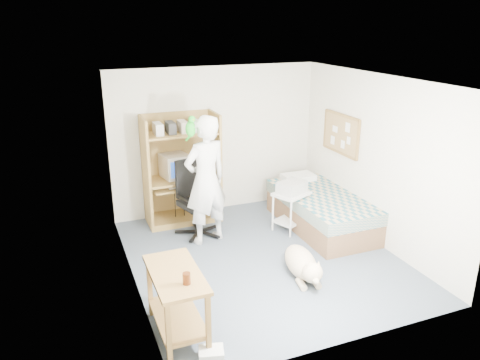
{
  "coord_description": "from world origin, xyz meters",
  "views": [
    {
      "loc": [
        -2.5,
        -5.39,
        3.24
      ],
      "look_at": [
        -0.17,
        0.45,
        1.05
      ],
      "focal_mm": 35.0,
      "sensor_mm": 36.0,
      "label": 1
    }
  ],
  "objects_px": {
    "person": "(206,180)",
    "printer_cart": "(291,205)",
    "computer_hutch": "(181,173)",
    "bed": "(321,210)",
    "side_desk": "(177,294)",
    "dog": "(302,264)",
    "office_chair": "(196,208)"
  },
  "relations": [
    {
      "from": "person",
      "to": "printer_cart",
      "type": "height_order",
      "value": "person"
    },
    {
      "from": "computer_hutch",
      "to": "bed",
      "type": "relative_size",
      "value": 0.89
    },
    {
      "from": "computer_hutch",
      "to": "side_desk",
      "type": "distance_m",
      "value": 3.08
    },
    {
      "from": "person",
      "to": "dog",
      "type": "height_order",
      "value": "person"
    },
    {
      "from": "bed",
      "to": "person",
      "type": "xyz_separation_m",
      "value": [
        -1.86,
        0.21,
        0.69
      ]
    },
    {
      "from": "side_desk",
      "to": "dog",
      "type": "height_order",
      "value": "side_desk"
    },
    {
      "from": "computer_hutch",
      "to": "office_chair",
      "type": "bearing_deg",
      "value": -83.56
    },
    {
      "from": "bed",
      "to": "side_desk",
      "type": "height_order",
      "value": "side_desk"
    },
    {
      "from": "bed",
      "to": "person",
      "type": "height_order",
      "value": "person"
    },
    {
      "from": "office_chair",
      "to": "dog",
      "type": "distance_m",
      "value": 2.01
    },
    {
      "from": "computer_hutch",
      "to": "person",
      "type": "bearing_deg",
      "value": -81.52
    },
    {
      "from": "side_desk",
      "to": "office_chair",
      "type": "height_order",
      "value": "office_chair"
    },
    {
      "from": "bed",
      "to": "side_desk",
      "type": "relative_size",
      "value": 2.02
    },
    {
      "from": "office_chair",
      "to": "printer_cart",
      "type": "bearing_deg",
      "value": -33.04
    },
    {
      "from": "dog",
      "to": "printer_cart",
      "type": "height_order",
      "value": "printer_cart"
    },
    {
      "from": "printer_cart",
      "to": "bed",
      "type": "bearing_deg",
      "value": -35.34
    },
    {
      "from": "person",
      "to": "printer_cart",
      "type": "distance_m",
      "value": 1.48
    },
    {
      "from": "computer_hutch",
      "to": "side_desk",
      "type": "bearing_deg",
      "value": -106.14
    },
    {
      "from": "office_chair",
      "to": "bed",
      "type": "bearing_deg",
      "value": -31.62
    },
    {
      "from": "office_chair",
      "to": "printer_cart",
      "type": "relative_size",
      "value": 1.79
    },
    {
      "from": "computer_hutch",
      "to": "bed",
      "type": "distance_m",
      "value": 2.35
    },
    {
      "from": "bed",
      "to": "person",
      "type": "distance_m",
      "value": 2.0
    },
    {
      "from": "bed",
      "to": "office_chair",
      "type": "bearing_deg",
      "value": 164.81
    },
    {
      "from": "computer_hutch",
      "to": "dog",
      "type": "relative_size",
      "value": 1.58
    },
    {
      "from": "side_desk",
      "to": "printer_cart",
      "type": "xyz_separation_m",
      "value": [
        2.36,
        1.91,
        -0.07
      ]
    },
    {
      "from": "bed",
      "to": "side_desk",
      "type": "bearing_deg",
      "value": -147.5
    },
    {
      "from": "computer_hutch",
      "to": "printer_cart",
      "type": "bearing_deg",
      "value": -34.28
    },
    {
      "from": "side_desk",
      "to": "person",
      "type": "distance_m",
      "value": 2.31
    },
    {
      "from": "person",
      "to": "printer_cart",
      "type": "relative_size",
      "value": 2.98
    },
    {
      "from": "dog",
      "to": "office_chair",
      "type": "bearing_deg",
      "value": 126.23
    },
    {
      "from": "dog",
      "to": "person",
      "type": "bearing_deg",
      "value": 128.92
    },
    {
      "from": "side_desk",
      "to": "dog",
      "type": "bearing_deg",
      "value": 16.96
    }
  ]
}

